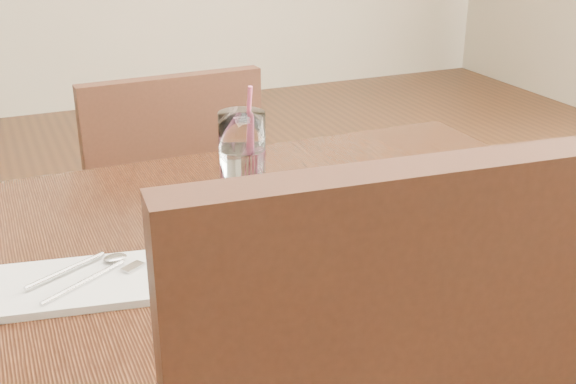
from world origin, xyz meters
name	(u,v)px	position (x,y,z in m)	size (l,w,h in m)	color
table	(263,278)	(0.00, 0.00, 0.67)	(1.20, 0.80, 0.75)	black
chair_far	(168,220)	(0.00, 0.64, 0.50)	(0.43, 0.43, 0.88)	#321A10
fries_plate	(288,227)	(0.04, -0.01, 0.76)	(0.30, 0.27, 0.02)	white
loaded_fries	(288,203)	(0.04, -0.01, 0.80)	(0.21, 0.17, 0.06)	#D18A40
napkin	(76,284)	(-0.29, -0.05, 0.76)	(0.22, 0.14, 0.01)	silver
cutlery	(74,277)	(-0.29, -0.05, 0.76)	(0.16, 0.14, 0.01)	silver
water_glass	(243,154)	(0.04, 0.21, 0.81)	(0.08, 0.08, 0.19)	white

